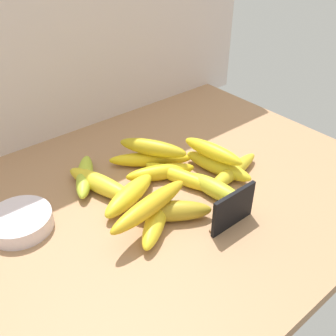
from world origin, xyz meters
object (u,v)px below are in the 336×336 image
(banana_6, at_px, (129,195))
(banana_12, at_px, (213,151))
(banana_10, at_px, (171,212))
(banana_13, at_px, (153,148))
(banana_1, at_px, (217,190))
(banana_9, at_px, (150,159))
(banana_4, at_px, (232,172))
(fruit_bowl, at_px, (20,222))
(banana_11, at_px, (150,206))
(chalkboard_sign, at_px, (233,210))
(banana_3, at_px, (218,166))
(banana_8, at_px, (161,172))
(banana_2, at_px, (85,176))
(banana_7, at_px, (101,184))
(banana_5, at_px, (156,219))
(banana_0, at_px, (183,178))

(banana_6, height_order, banana_12, banana_12)
(banana_10, bearing_deg, banana_13, 62.92)
(banana_1, xyz_separation_m, banana_9, (-0.04, 0.19, -0.00))
(banana_4, bearing_deg, fruit_bowl, 160.97)
(banana_11, bearing_deg, chalkboard_sign, -36.56)
(chalkboard_sign, height_order, banana_3, chalkboard_sign)
(banana_8, relative_size, banana_13, 0.97)
(banana_10, bearing_deg, banana_9, 64.49)
(chalkboard_sign, distance_m, banana_2, 0.35)
(banana_8, bearing_deg, banana_3, -29.62)
(chalkboard_sign, relative_size, banana_10, 0.68)
(fruit_bowl, relative_size, banana_1, 0.80)
(chalkboard_sign, xyz_separation_m, banana_13, (0.00, 0.26, 0.02))
(banana_7, bearing_deg, banana_11, -84.74)
(banana_8, bearing_deg, fruit_bowl, 171.03)
(banana_3, distance_m, banana_9, 0.16)
(banana_13, bearing_deg, banana_12, -47.17)
(banana_7, height_order, banana_10, same)
(banana_8, bearing_deg, banana_5, -131.86)
(banana_2, bearing_deg, banana_13, -17.35)
(banana_10, bearing_deg, banana_6, 109.56)
(banana_0, distance_m, banana_4, 0.12)
(banana_1, relative_size, banana_2, 0.99)
(chalkboard_sign, xyz_separation_m, banana_8, (-0.01, 0.21, -0.02))
(banana_3, bearing_deg, banana_4, -73.27)
(banana_6, relative_size, banana_12, 1.00)
(banana_7, bearing_deg, fruit_bowl, 179.17)
(banana_0, xyz_separation_m, banana_5, (-0.13, -0.07, 0.00))
(banana_2, relative_size, banana_10, 0.98)
(banana_5, distance_m, banana_7, 0.17)
(banana_7, height_order, banana_11, banana_11)
(banana_12, bearing_deg, banana_11, -165.51)
(chalkboard_sign, relative_size, banana_11, 0.55)
(fruit_bowl, xyz_separation_m, banana_8, (0.32, -0.05, 0.00))
(banana_5, bearing_deg, banana_9, 55.69)
(banana_6, distance_m, banana_9, 0.15)
(banana_8, distance_m, banana_10, 0.14)
(banana_9, distance_m, banana_10, 0.20)
(banana_11, bearing_deg, banana_9, 52.51)
(banana_2, distance_m, banana_4, 0.34)
(banana_3, relative_size, banana_5, 1.07)
(chalkboard_sign, height_order, banana_7, chalkboard_sign)
(banana_1, relative_size, banana_12, 0.99)
(banana_2, bearing_deg, banana_5, -80.72)
(banana_2, relative_size, banana_3, 0.90)
(banana_7, relative_size, banana_11, 0.94)
(banana_9, height_order, banana_12, banana_12)
(banana_5, xyz_separation_m, banana_6, (0.00, 0.09, 0.00))
(chalkboard_sign, distance_m, banana_3, 0.18)
(banana_1, height_order, banana_7, banana_7)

